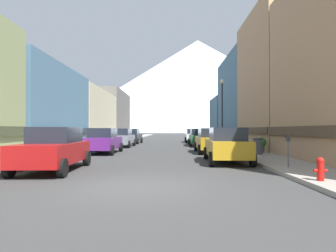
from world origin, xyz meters
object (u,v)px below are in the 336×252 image
object	(u,v)px
car_right_1	(210,140)
parking_meter_near	(288,146)
car_right_2	(199,137)
car_right_3	(193,136)
fire_hydrant_near	(320,168)
trash_bin_right	(258,146)
car_left_2	(122,138)
car_right_0	(227,145)
pedestrian_0	(88,139)
pedestrian_1	(110,136)
car_left_1	(103,141)
car_left_3	(132,136)
car_left_0	(54,149)
potted_plant_0	(261,144)
streetlamp_right	(222,103)

from	to	relation	value
car_right_1	parking_meter_near	bearing A→B (deg)	-77.51
parking_meter_near	car_right_1	bearing A→B (deg)	102.49
car_right_2	car_right_3	bearing A→B (deg)	90.00
fire_hydrant_near	trash_bin_right	bearing A→B (deg)	84.31
car_left_2	trash_bin_right	bearing A→B (deg)	-43.37
car_right_0	car_right_3	xyz separation A→B (m)	(0.00, 22.69, 0.00)
trash_bin_right	pedestrian_0	xyz separation A→B (m)	(-12.60, 6.71, 0.22)
car_left_2	pedestrian_0	xyz separation A→B (m)	(-2.45, -2.88, -0.04)
car_right_1	parking_meter_near	xyz separation A→B (m)	(1.95, -8.80, 0.11)
parking_meter_near	pedestrian_1	distance (m)	24.55
car_left_1	parking_meter_near	world-z (taller)	car_left_1
car_left_3	car_right_2	xyz separation A→B (m)	(7.60, -4.78, 0.00)
car_left_2	car_left_3	distance (m)	6.81
car_right_3	fire_hydrant_near	world-z (taller)	car_right_3
fire_hydrant_near	car_right_0	bearing A→B (deg)	105.83
fire_hydrant_near	pedestrian_0	distance (m)	19.61
car_right_2	pedestrian_0	distance (m)	11.18
car_right_2	parking_meter_near	bearing A→B (deg)	-83.67
pedestrian_1	car_left_0	bearing A→B (deg)	-83.51
car_left_1	pedestrian_1	world-z (taller)	pedestrian_1
car_right_0	fire_hydrant_near	xyz separation A→B (m)	(1.65, -5.83, -0.37)
parking_meter_near	trash_bin_right	size ratio (longest dim) A/B	1.36
pedestrian_1	car_left_1	bearing A→B (deg)	-79.52
trash_bin_right	pedestrian_0	distance (m)	14.28
car_left_2	trash_bin_right	size ratio (longest dim) A/B	4.53
car_right_3	car_left_3	bearing A→B (deg)	-157.83
car_left_1	car_right_3	distance (m)	18.89
car_right_2	potted_plant_0	distance (m)	10.72
car_left_2	streetlamp_right	size ratio (longest dim) A/B	0.76
pedestrian_1	streetlamp_right	size ratio (longest dim) A/B	0.29
streetlamp_right	potted_plant_0	bearing A→B (deg)	-72.74
car_left_2	car_right_3	distance (m)	12.48
pedestrian_1	streetlamp_right	world-z (taller)	streetlamp_right
car_left_0	car_right_0	xyz separation A→B (m)	(7.60, 2.88, 0.00)
car_left_3	car_right_1	xyz separation A→B (m)	(7.60, -13.58, 0.00)
car_left_0	car_right_3	xyz separation A→B (m)	(7.60, 25.57, 0.00)
car_right_3	pedestrian_1	xyz separation A→B (m)	(-10.05, -4.06, 0.05)
car_right_0	car_right_1	size ratio (longest dim) A/B	1.02
car_right_3	streetlamp_right	world-z (taller)	streetlamp_right
car_right_3	car_right_2	bearing A→B (deg)	-90.00
car_left_0	fire_hydrant_near	distance (m)	9.72
pedestrian_1	fire_hydrant_near	bearing A→B (deg)	-64.44
potted_plant_0	streetlamp_right	world-z (taller)	streetlamp_right
car_right_3	car_right_0	bearing A→B (deg)	-90.00
car_left_0	parking_meter_near	distance (m)	9.55
pedestrian_1	car_left_2	bearing A→B (deg)	-67.26
car_left_0	car_right_0	world-z (taller)	same
car_right_3	trash_bin_right	bearing A→B (deg)	-82.55
trash_bin_right	car_left_2	bearing A→B (deg)	136.63
car_left_2	pedestrian_0	distance (m)	3.78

